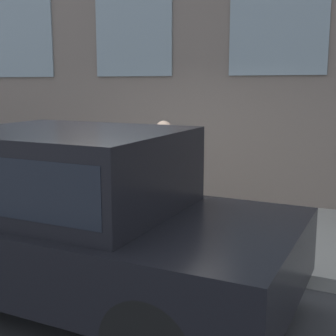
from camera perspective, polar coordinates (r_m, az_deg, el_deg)
ground_plane at (r=6.07m, az=-6.46°, el=-10.34°), size 80.00×80.00×0.00m
sidewalk at (r=7.22m, az=-0.48°, el=-6.25°), size 2.83×60.00×0.15m
fire_hydrant at (r=6.24m, az=0.58°, el=-4.74°), size 0.35×0.46×0.71m
person at (r=6.76m, az=-0.53°, el=0.89°), size 0.35×0.23×1.45m
parked_car_charcoal_near at (r=4.58m, az=-11.88°, el=-5.05°), size 1.97×4.29×1.71m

